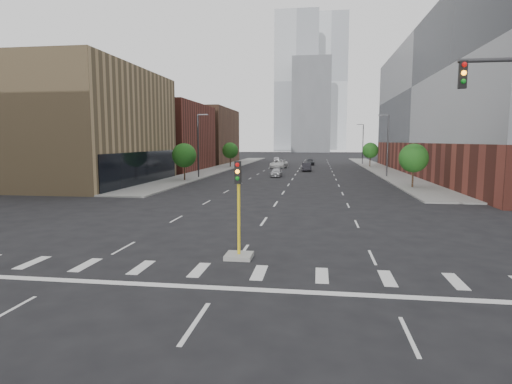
% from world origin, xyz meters
% --- Properties ---
extents(ground, '(400.00, 400.00, 0.00)m').
position_xyz_m(ground, '(0.00, 0.00, 0.00)').
color(ground, black).
rests_on(ground, ground).
extents(sidewalk_left_far, '(5.00, 92.00, 0.15)m').
position_xyz_m(sidewalk_left_far, '(-15.00, 74.00, 0.07)').
color(sidewalk_left_far, gray).
rests_on(sidewalk_left_far, ground).
extents(sidewalk_right_far, '(5.00, 92.00, 0.15)m').
position_xyz_m(sidewalk_right_far, '(15.00, 74.00, 0.07)').
color(sidewalk_right_far, gray).
rests_on(sidewalk_right_far, ground).
extents(building_left_mid, '(20.00, 24.00, 14.00)m').
position_xyz_m(building_left_mid, '(-27.50, 40.00, 7.00)').
color(building_left_mid, '#9D8158').
rests_on(building_left_mid, ground).
extents(building_left_far_a, '(20.00, 22.00, 12.00)m').
position_xyz_m(building_left_far_a, '(-27.50, 66.00, 6.00)').
color(building_left_far_a, brown).
rests_on(building_left_far_a, ground).
extents(building_left_far_b, '(20.00, 24.00, 13.00)m').
position_xyz_m(building_left_far_b, '(-27.50, 92.00, 6.50)').
color(building_left_far_b, brown).
rests_on(building_left_far_b, ground).
extents(building_right_main, '(24.00, 70.00, 22.00)m').
position_xyz_m(building_right_main, '(29.50, 60.00, 11.00)').
color(building_right_main, brown).
rests_on(building_right_main, ground).
extents(tower_left, '(22.00, 22.00, 70.00)m').
position_xyz_m(tower_left, '(-8.00, 220.00, 35.00)').
color(tower_left, '#B2B7BC').
rests_on(tower_left, ground).
extents(tower_right, '(20.00, 20.00, 80.00)m').
position_xyz_m(tower_right, '(10.00, 260.00, 40.00)').
color(tower_right, '#B2B7BC').
rests_on(tower_right, ground).
extents(tower_mid, '(18.00, 18.00, 44.00)m').
position_xyz_m(tower_mid, '(0.00, 200.00, 22.00)').
color(tower_mid, slate).
rests_on(tower_mid, ground).
extents(median_traffic_signal, '(1.20, 1.20, 4.40)m').
position_xyz_m(median_traffic_signal, '(0.00, 8.97, 0.97)').
color(median_traffic_signal, '#999993').
rests_on(median_traffic_signal, ground).
extents(streetlight_right_a, '(1.60, 0.22, 9.07)m').
position_xyz_m(streetlight_right_a, '(13.41, 55.00, 5.01)').
color(streetlight_right_a, '#2D2D30').
rests_on(streetlight_right_a, ground).
extents(streetlight_right_b, '(1.60, 0.22, 9.07)m').
position_xyz_m(streetlight_right_b, '(13.41, 90.00, 5.01)').
color(streetlight_right_b, '#2D2D30').
rests_on(streetlight_right_b, ground).
extents(streetlight_left, '(1.60, 0.22, 9.07)m').
position_xyz_m(streetlight_left, '(-13.41, 50.00, 5.01)').
color(streetlight_left, '#2D2D30').
rests_on(streetlight_left, ground).
extents(tree_left_near, '(3.20, 3.20, 4.85)m').
position_xyz_m(tree_left_near, '(-14.00, 45.00, 3.39)').
color(tree_left_near, '#382619').
rests_on(tree_left_near, ground).
extents(tree_left_far, '(3.20, 3.20, 4.85)m').
position_xyz_m(tree_left_far, '(-14.00, 75.00, 3.39)').
color(tree_left_far, '#382619').
rests_on(tree_left_far, ground).
extents(tree_right_near, '(3.20, 3.20, 4.85)m').
position_xyz_m(tree_right_near, '(14.00, 40.00, 3.39)').
color(tree_right_near, '#382619').
rests_on(tree_right_near, ground).
extents(tree_right_far, '(3.20, 3.20, 4.85)m').
position_xyz_m(tree_right_far, '(14.00, 80.00, 3.39)').
color(tree_right_far, '#382619').
rests_on(tree_right_far, ground).
extents(car_near_left, '(1.60, 3.90, 1.32)m').
position_xyz_m(car_near_left, '(-2.60, 53.63, 0.66)').
color(car_near_left, '#ABABB0').
rests_on(car_near_left, ground).
extents(car_mid_right, '(1.89, 4.58, 1.47)m').
position_xyz_m(car_mid_right, '(1.50, 66.11, 0.74)').
color(car_mid_right, black).
rests_on(car_mid_right, ground).
extents(car_far_left, '(3.41, 6.24, 1.66)m').
position_xyz_m(car_far_left, '(-4.10, 74.17, 0.83)').
color(car_far_left, silver).
rests_on(car_far_left, ground).
extents(car_deep_right, '(1.97, 4.68, 1.35)m').
position_xyz_m(car_deep_right, '(1.81, 85.67, 0.67)').
color(car_deep_right, '#222328').
rests_on(car_deep_right, ground).
extents(car_distant, '(2.09, 4.22, 1.38)m').
position_xyz_m(car_distant, '(-6.75, 97.20, 0.69)').
color(car_distant, silver).
rests_on(car_distant, ground).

